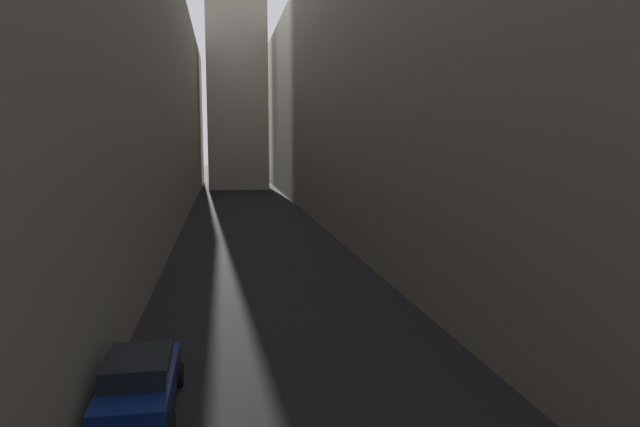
% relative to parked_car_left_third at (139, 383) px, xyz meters
% --- Properties ---
extents(ground_plane, '(264.00, 264.00, 0.00)m').
position_rel_parked_car_left_third_xyz_m(ground_plane, '(4.40, 29.81, -0.79)').
color(ground_plane, black).
extents(building_block_left, '(14.31, 108.00, 20.62)m').
position_rel_parked_car_left_third_xyz_m(building_block_left, '(-8.26, 31.81, 9.52)').
color(building_block_left, gray).
rests_on(building_block_left, ground).
extents(building_block_right, '(10.27, 108.00, 22.87)m').
position_rel_parked_car_left_third_xyz_m(building_block_right, '(15.04, 31.81, 10.65)').
color(building_block_right, '#756B5B').
rests_on(building_block_right, ground).
extents(parked_car_left_third, '(1.89, 4.33, 1.51)m').
position_rel_parked_car_left_third_xyz_m(parked_car_left_third, '(0.00, 0.00, 0.00)').
color(parked_car_left_third, navy).
rests_on(parked_car_left_third, ground).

